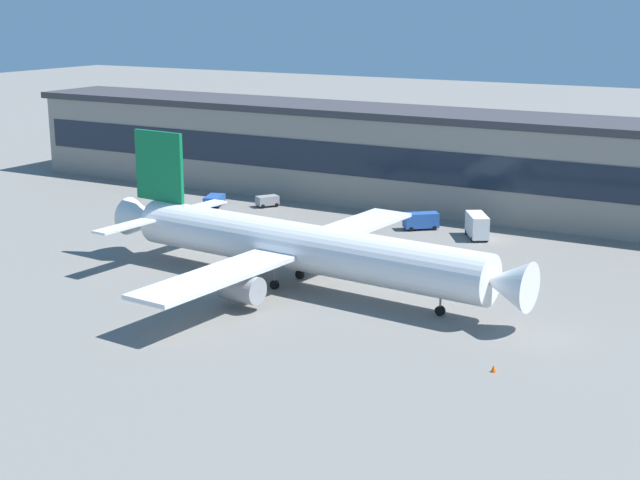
{
  "coord_description": "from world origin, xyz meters",
  "views": [
    {
      "loc": [
        63.82,
        -87.06,
        33.44
      ],
      "look_at": [
        8.66,
        8.84,
        5.0
      ],
      "focal_mm": 52.06,
      "sensor_mm": 36.0,
      "label": 1
    }
  ],
  "objects_px": {
    "crew_van": "(422,220)",
    "pushback_tractor": "(214,200)",
    "stair_truck": "(477,225)",
    "baggage_tug": "(267,200)",
    "traffic_cone_1": "(151,303)",
    "traffic_cone_0": "(494,369)",
    "airliner": "(297,246)"
  },
  "relations": [
    {
      "from": "crew_van",
      "to": "pushback_tractor",
      "type": "bearing_deg",
      "value": -176.64
    },
    {
      "from": "stair_truck",
      "to": "pushback_tractor",
      "type": "bearing_deg",
      "value": -178.54
    },
    {
      "from": "baggage_tug",
      "to": "traffic_cone_1",
      "type": "relative_size",
      "value": 5.71
    },
    {
      "from": "pushback_tractor",
      "to": "stair_truck",
      "type": "bearing_deg",
      "value": 1.46
    },
    {
      "from": "baggage_tug",
      "to": "stair_truck",
      "type": "distance_m",
      "value": 38.42
    },
    {
      "from": "traffic_cone_0",
      "to": "traffic_cone_1",
      "type": "distance_m",
      "value": 40.36
    },
    {
      "from": "pushback_tractor",
      "to": "crew_van",
      "type": "xyz_separation_m",
      "value": [
        37.16,
        2.18,
        0.41
      ]
    },
    {
      "from": "traffic_cone_1",
      "to": "pushback_tractor",
      "type": "bearing_deg",
      "value": 118.53
    },
    {
      "from": "pushback_tractor",
      "to": "traffic_cone_1",
      "type": "relative_size",
      "value": 7.49
    },
    {
      "from": "traffic_cone_0",
      "to": "traffic_cone_1",
      "type": "xyz_separation_m",
      "value": [
        -40.36,
        -0.77,
        0.01
      ]
    },
    {
      "from": "crew_van",
      "to": "traffic_cone_1",
      "type": "distance_m",
      "value": 50.32
    },
    {
      "from": "airliner",
      "to": "stair_truck",
      "type": "height_order",
      "value": "airliner"
    },
    {
      "from": "airliner",
      "to": "crew_van",
      "type": "relative_size",
      "value": 10.89
    },
    {
      "from": "baggage_tug",
      "to": "pushback_tractor",
      "type": "distance_m",
      "value": 8.98
    },
    {
      "from": "stair_truck",
      "to": "traffic_cone_0",
      "type": "height_order",
      "value": "stair_truck"
    },
    {
      "from": "stair_truck",
      "to": "traffic_cone_1",
      "type": "height_order",
      "value": "stair_truck"
    },
    {
      "from": "pushback_tractor",
      "to": "crew_van",
      "type": "relative_size",
      "value": 1.01
    },
    {
      "from": "baggage_tug",
      "to": "pushback_tractor",
      "type": "bearing_deg",
      "value": -153.97
    },
    {
      "from": "crew_van",
      "to": "stair_truck",
      "type": "bearing_deg",
      "value": -6.16
    },
    {
      "from": "baggage_tug",
      "to": "traffic_cone_1",
      "type": "bearing_deg",
      "value": -71.11
    },
    {
      "from": "pushback_tractor",
      "to": "stair_truck",
      "type": "xyz_separation_m",
      "value": [
        46.39,
        1.19,
        0.93
      ]
    },
    {
      "from": "crew_van",
      "to": "airliner",
      "type": "bearing_deg",
      "value": -92.19
    },
    {
      "from": "baggage_tug",
      "to": "traffic_cone_1",
      "type": "distance_m",
      "value": 53.56
    },
    {
      "from": "airliner",
      "to": "pushback_tractor",
      "type": "distance_m",
      "value": 48.17
    },
    {
      "from": "baggage_tug",
      "to": "traffic_cone_0",
      "type": "distance_m",
      "value": 76.28
    },
    {
      "from": "baggage_tug",
      "to": "traffic_cone_0",
      "type": "relative_size",
      "value": 5.95
    },
    {
      "from": "crew_van",
      "to": "traffic_cone_1",
      "type": "height_order",
      "value": "crew_van"
    },
    {
      "from": "crew_van",
      "to": "traffic_cone_0",
      "type": "bearing_deg",
      "value": -59.28
    },
    {
      "from": "airliner",
      "to": "baggage_tug",
      "type": "xyz_separation_m",
      "value": [
        -27.78,
        35.87,
        -3.9
      ]
    },
    {
      "from": "baggage_tug",
      "to": "crew_van",
      "type": "height_order",
      "value": "crew_van"
    },
    {
      "from": "traffic_cone_1",
      "to": "traffic_cone_0",
      "type": "bearing_deg",
      "value": 1.09
    },
    {
      "from": "airliner",
      "to": "crew_van",
      "type": "height_order",
      "value": "airliner"
    }
  ]
}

